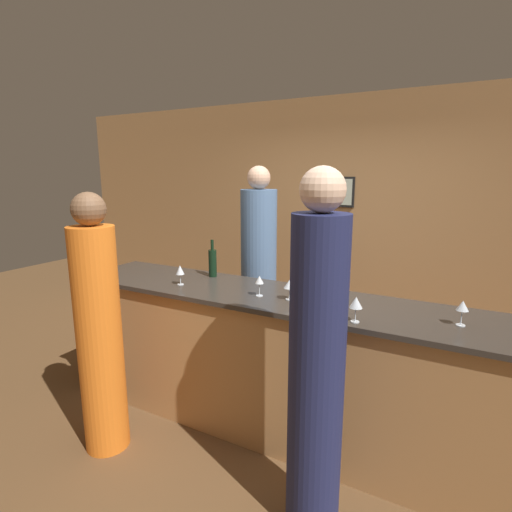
# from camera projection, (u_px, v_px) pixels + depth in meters

# --- Properties ---
(ground_plane) EXTENTS (14.00, 14.00, 0.00)m
(ground_plane) POSITION_uv_depth(u_px,v_px,m) (274.00, 427.00, 3.15)
(ground_plane) COLOR brown
(back_wall) EXTENTS (8.00, 0.08, 2.80)m
(back_wall) POSITION_uv_depth(u_px,v_px,m) (350.00, 223.00, 4.56)
(back_wall) COLOR #A37547
(back_wall) RESTS_ON ground_plane
(bar_counter) EXTENTS (3.48, 0.71, 1.09)m
(bar_counter) POSITION_uv_depth(u_px,v_px,m) (274.00, 363.00, 3.03)
(bar_counter) COLOR #B27F4C
(bar_counter) RESTS_ON ground_plane
(bartender) EXTENTS (0.34, 0.34, 2.03)m
(bartender) POSITION_uv_depth(u_px,v_px,m) (259.00, 280.00, 3.84)
(bartender) COLOR #4C6B93
(bartender) RESTS_ON ground_plane
(guest_0) EXTENTS (0.30, 0.30, 2.00)m
(guest_0) POSITION_uv_depth(u_px,v_px,m) (317.00, 368.00, 2.10)
(guest_0) COLOR #1E234C
(guest_0) RESTS_ON ground_plane
(guest_1) EXTENTS (0.31, 0.31, 1.84)m
(guest_1) POSITION_uv_depth(u_px,v_px,m) (99.00, 333.00, 2.77)
(guest_1) COLOR orange
(guest_1) RESTS_ON ground_plane
(wine_bottle_0) EXTENTS (0.07, 0.07, 0.32)m
(wine_bottle_0) POSITION_uv_depth(u_px,v_px,m) (213.00, 262.00, 3.41)
(wine_bottle_0) COLOR black
(wine_bottle_0) RESTS_ON bar_counter
(wine_glass_0) EXTENTS (0.08, 0.08, 0.16)m
(wine_glass_0) POSITION_uv_depth(u_px,v_px,m) (337.00, 295.00, 2.50)
(wine_glass_0) COLOR silver
(wine_glass_0) RESTS_ON bar_counter
(wine_glass_1) EXTENTS (0.08, 0.08, 0.15)m
(wine_glass_1) POSITION_uv_depth(u_px,v_px,m) (290.00, 284.00, 2.78)
(wine_glass_1) COLOR silver
(wine_glass_1) RESTS_ON bar_counter
(wine_glass_2) EXTENTS (0.07, 0.07, 0.16)m
(wine_glass_2) POSITION_uv_depth(u_px,v_px,m) (180.00, 270.00, 3.16)
(wine_glass_2) COLOR silver
(wine_glass_2) RESTS_ON bar_counter
(wine_glass_3) EXTENTS (0.06, 0.06, 0.15)m
(wine_glass_3) POSITION_uv_depth(u_px,v_px,m) (259.00, 281.00, 2.87)
(wine_glass_3) COLOR silver
(wine_glass_3) RESTS_ON bar_counter
(wine_glass_4) EXTENTS (0.08, 0.08, 0.16)m
(wine_glass_4) POSITION_uv_depth(u_px,v_px,m) (356.00, 303.00, 2.36)
(wine_glass_4) COLOR silver
(wine_glass_4) RESTS_ON bar_counter
(wine_glass_5) EXTENTS (0.07, 0.07, 0.15)m
(wine_glass_5) POSITION_uv_depth(u_px,v_px,m) (316.00, 294.00, 2.56)
(wine_glass_5) COLOR silver
(wine_glass_5) RESTS_ON bar_counter
(wine_glass_6) EXTENTS (0.07, 0.07, 0.15)m
(wine_glass_6) POSITION_uv_depth(u_px,v_px,m) (463.00, 307.00, 2.31)
(wine_glass_6) COLOR silver
(wine_glass_6) RESTS_ON bar_counter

